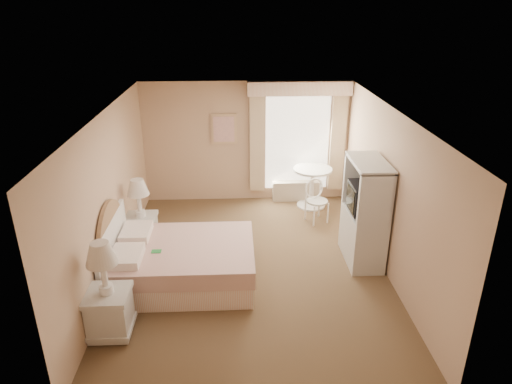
{
  "coord_description": "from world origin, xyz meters",
  "views": [
    {
      "loc": [
        -0.22,
        -6.27,
        3.95
      ],
      "look_at": [
        0.09,
        0.3,
        1.18
      ],
      "focal_mm": 32.0,
      "sensor_mm": 36.0,
      "label": 1
    }
  ],
  "objects_px": {
    "nightstand_near": "(108,302)",
    "round_table": "(312,181)",
    "bed": "(177,262)",
    "armoire": "(364,220)",
    "cafe_chair": "(316,197)",
    "nightstand_far": "(141,223)"
  },
  "relations": [
    {
      "from": "cafe_chair",
      "to": "round_table",
      "type": "bearing_deg",
      "value": 64.62
    },
    {
      "from": "round_table",
      "to": "cafe_chair",
      "type": "height_order",
      "value": "cafe_chair"
    },
    {
      "from": "nightstand_far",
      "to": "cafe_chair",
      "type": "xyz_separation_m",
      "value": [
        3.13,
        0.91,
        0.02
      ]
    },
    {
      "from": "round_table",
      "to": "nightstand_near",
      "type": "bearing_deg",
      "value": -129.85
    },
    {
      "from": "nightstand_far",
      "to": "round_table",
      "type": "xyz_separation_m",
      "value": [
        3.17,
        1.57,
        0.08
      ]
    },
    {
      "from": "nightstand_far",
      "to": "cafe_chair",
      "type": "distance_m",
      "value": 3.26
    },
    {
      "from": "nightstand_near",
      "to": "nightstand_far",
      "type": "relative_size",
      "value": 1.06
    },
    {
      "from": "nightstand_near",
      "to": "bed",
      "type": "bearing_deg",
      "value": 58.15
    },
    {
      "from": "bed",
      "to": "cafe_chair",
      "type": "distance_m",
      "value": 3.13
    },
    {
      "from": "nightstand_far",
      "to": "armoire",
      "type": "relative_size",
      "value": 0.72
    },
    {
      "from": "round_table",
      "to": "armoire",
      "type": "xyz_separation_m",
      "value": [
        0.49,
        -2.13,
        0.16
      ]
    },
    {
      "from": "nightstand_far",
      "to": "armoire",
      "type": "distance_m",
      "value": 3.7
    },
    {
      "from": "nightstand_near",
      "to": "nightstand_far",
      "type": "distance_m",
      "value": 2.22
    },
    {
      "from": "nightstand_far",
      "to": "cafe_chair",
      "type": "relative_size",
      "value": 1.48
    },
    {
      "from": "bed",
      "to": "nightstand_near",
      "type": "xyz_separation_m",
      "value": [
        -0.72,
        -1.15,
        0.15
      ]
    },
    {
      "from": "bed",
      "to": "nightstand_near",
      "type": "height_order",
      "value": "nightstand_near"
    },
    {
      "from": "nightstand_near",
      "to": "nightstand_far",
      "type": "xyz_separation_m",
      "value": [
        0.0,
        2.22,
        -0.03
      ]
    },
    {
      "from": "bed",
      "to": "armoire",
      "type": "bearing_deg",
      "value": 9.81
    },
    {
      "from": "round_table",
      "to": "cafe_chair",
      "type": "bearing_deg",
      "value": -92.85
    },
    {
      "from": "round_table",
      "to": "nightstand_far",
      "type": "bearing_deg",
      "value": -153.61
    },
    {
      "from": "nightstand_near",
      "to": "round_table",
      "type": "xyz_separation_m",
      "value": [
        3.17,
        3.79,
        0.06
      ]
    },
    {
      "from": "nightstand_near",
      "to": "cafe_chair",
      "type": "height_order",
      "value": "nightstand_near"
    }
  ]
}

